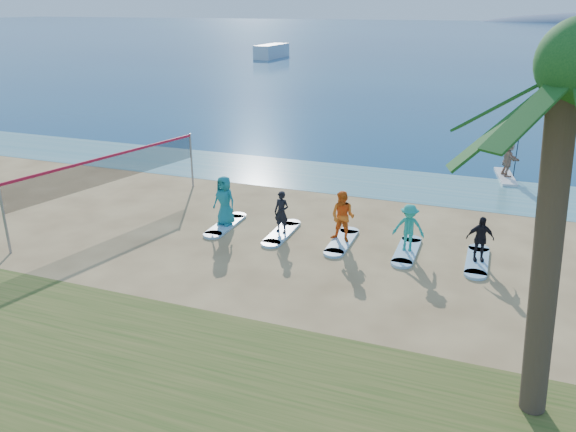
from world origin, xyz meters
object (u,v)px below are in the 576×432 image
(student_2, at_px, (343,217))
(student_4, at_px, (480,239))
(student_3, at_px, (409,228))
(volleyball_net, at_px, (111,169))
(student_0, at_px, (225,201))
(surfboard_3, at_px, (407,251))
(boat_offshore_a, at_px, (272,58))
(surfboard_0, at_px, (226,225))
(surfboard_4, at_px, (477,261))
(surfboard_1, at_px, (282,233))
(paddleboarder, at_px, (508,158))
(student_1, at_px, (281,212))
(paddleboard, at_px, (505,177))
(surfboard_2, at_px, (342,242))

(student_2, distance_m, student_4, 4.60)
(student_3, bearing_deg, volleyball_net, 178.91)
(student_0, distance_m, surfboard_3, 6.96)
(boat_offshore_a, distance_m, student_4, 75.63)
(surfboard_0, xyz_separation_m, surfboard_4, (9.19, 0.00, 0.00))
(surfboard_1, distance_m, student_4, 6.94)
(surfboard_0, height_order, student_0, student_0)
(student_3, xyz_separation_m, student_4, (2.30, 0.00, -0.06))
(volleyball_net, distance_m, student_0, 4.79)
(paddleboarder, distance_m, student_1, 13.03)
(student_0, relative_size, surfboard_1, 0.86)
(student_0, height_order, student_2, student_0)
(paddleboard, height_order, student_1, student_1)
(paddleboarder, bearing_deg, boat_offshore_a, 11.90)
(surfboard_1, height_order, student_4, student_4)
(surfboard_0, bearing_deg, surfboard_1, 0.00)
(boat_offshore_a, height_order, student_0, student_0)
(student_2, bearing_deg, student_4, 8.91)
(student_2, bearing_deg, surfboard_1, -171.09)
(volleyball_net, distance_m, student_4, 13.93)
(surfboard_2, bearing_deg, surfboard_1, 180.00)
(boat_offshore_a, xyz_separation_m, student_4, (34.59, -67.25, 0.85))
(paddleboarder, distance_m, student_2, 11.83)
(surfboard_0, distance_m, student_3, 6.94)
(paddleboard, relative_size, student_0, 1.59)
(student_1, height_order, surfboard_2, student_1)
(surfboard_4, bearing_deg, student_3, 180.00)
(paddleboard, distance_m, student_2, 11.86)
(surfboard_1, bearing_deg, paddleboard, 54.04)
(student_0, bearing_deg, surfboard_1, 10.28)
(paddleboarder, xyz_separation_m, student_0, (-9.95, -10.55, 0.03))
(volleyball_net, xyz_separation_m, student_0, (4.69, 0.44, -0.87))
(paddleboarder, distance_m, surfboard_2, 11.87)
(volleyball_net, bearing_deg, student_2, 2.69)
(surfboard_1, bearing_deg, student_0, 180.00)
(surfboard_0, xyz_separation_m, student_0, (0.00, 0.00, 0.99))
(student_0, height_order, student_4, student_0)
(surfboard_3, height_order, surfboard_4, same)
(surfboard_3, bearing_deg, surfboard_1, 180.00)
(volleyball_net, relative_size, surfboard_0, 4.02)
(student_1, distance_m, surfboard_4, 6.94)
(boat_offshore_a, height_order, student_1, student_1)
(volleyball_net, height_order, surfboard_1, volleyball_net)
(volleyball_net, height_order, surfboard_4, volleyball_net)
(student_1, relative_size, student_4, 1.03)
(volleyball_net, height_order, student_1, volleyball_net)
(student_1, distance_m, student_2, 2.30)
(paddleboard, relative_size, boat_offshore_a, 0.35)
(student_2, xyz_separation_m, surfboard_4, (4.59, 0.00, -0.95))
(volleyball_net, bearing_deg, surfboard_3, 2.16)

